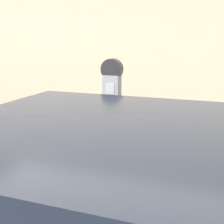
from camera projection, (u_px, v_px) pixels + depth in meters
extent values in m
cube|color=#ADAAA3|center=(144.00, 171.00, 4.35)|extent=(24.00, 2.80, 0.12)
cylinder|color=#2D2D30|center=(112.00, 153.00, 3.39)|extent=(0.07, 0.07, 1.07)
cube|color=slate|center=(112.00, 90.00, 3.23)|extent=(0.17, 0.12, 0.32)
cube|color=gray|center=(110.00, 89.00, 3.17)|extent=(0.09, 0.01, 0.11)
cylinder|color=black|center=(112.00, 69.00, 3.18)|extent=(0.22, 0.09, 0.22)
cylinder|color=black|center=(38.00, 202.00, 2.96)|extent=(0.70, 0.22, 0.70)
cube|color=black|center=(129.00, 171.00, 1.64)|extent=(1.96, 1.63, 0.49)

